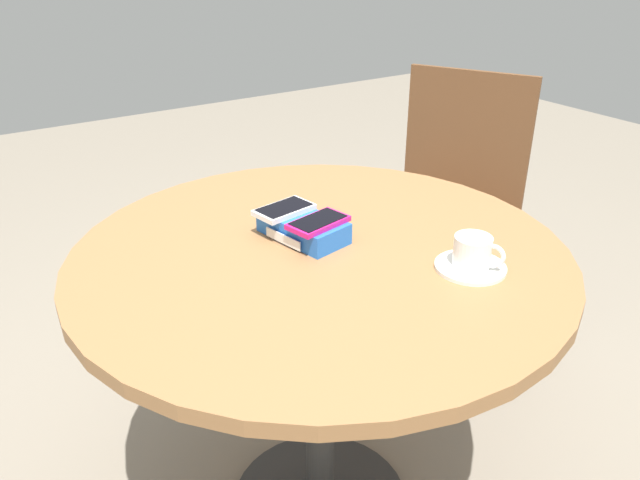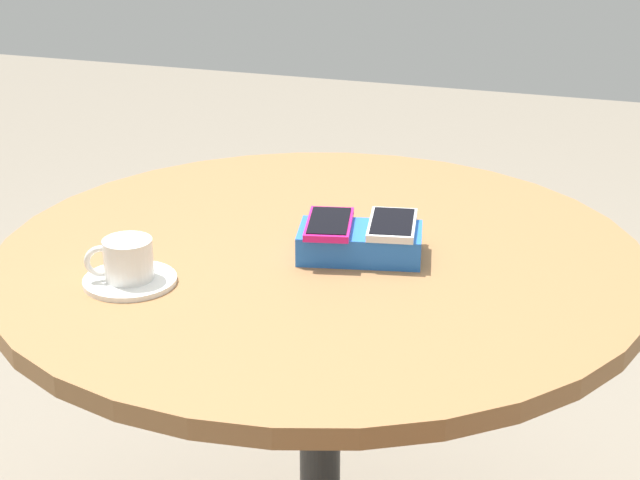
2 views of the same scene
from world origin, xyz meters
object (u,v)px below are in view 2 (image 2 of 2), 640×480
round_table (320,320)px  saucer (130,281)px  phone_white (392,225)px  coffee_cup (127,259)px  phone_magenta (329,224)px  phone_box (361,242)px

round_table → saucer: (0.23, 0.20, 0.13)m
phone_white → saucer: 0.41m
saucer → coffee_cup: bearing=28.6°
phone_magenta → saucer: 0.32m
phone_magenta → coffee_cup: size_ratio=1.46×
phone_white → saucer: phone_white is taller
phone_white → coffee_cup: coffee_cup is taller
phone_white → coffee_cup: (0.35, 0.22, -0.01)m
phone_magenta → saucer: (0.25, 0.19, -0.05)m
phone_magenta → phone_box: bearing=-166.2°
phone_box → round_table: bearing=4.5°
phone_box → coffee_cup: coffee_cup is taller
phone_white → round_table: bearing=9.7°
phone_white → phone_magenta: size_ratio=0.98×
round_table → phone_box: size_ratio=4.99×
round_table → saucer: size_ratio=7.45×
round_table → phone_magenta: 0.17m
phone_white → coffee_cup: size_ratio=1.43×
coffee_cup → phone_magenta: bearing=-142.8°
phone_magenta → round_table: bearing=-21.6°
phone_magenta → coffee_cup: (0.25, 0.19, -0.01)m
round_table → phone_box: 0.16m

